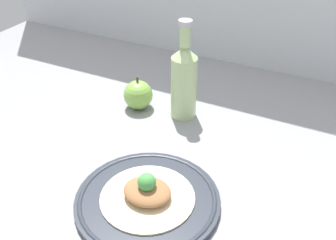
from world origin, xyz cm
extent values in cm
cube|color=gray|center=(0.00, 0.00, -2.00)|extent=(180.00, 110.00, 4.00)
cylinder|color=#2D333D|center=(2.88, -14.30, 0.70)|extent=(27.63, 27.63, 1.40)
torus|color=#2D333D|center=(2.88, -14.30, 1.19)|extent=(26.40, 26.40, 0.98)
cylinder|color=beige|center=(2.88, -14.30, 1.60)|extent=(17.98, 17.98, 0.40)
ellipsoid|color=#9E6B42|center=(2.88, -14.30, 3.14)|extent=(9.18, 7.80, 2.66)
sphere|color=#4CA34C|center=(2.88, -14.30, 5.51)|extent=(3.46, 3.46, 3.46)
cylinder|color=#B7D18E|center=(-4.15, 17.07, 7.93)|extent=(6.43, 6.43, 15.87)
cone|color=#B7D18E|center=(-4.15, 17.07, 17.31)|extent=(6.43, 6.43, 2.89)
cylinder|color=#B7D18E|center=(-4.15, 17.07, 21.26)|extent=(2.57, 2.57, 5.01)
cylinder|color=#B7B7BC|center=(-4.15, 17.07, 24.37)|extent=(3.22, 3.22, 1.20)
sphere|color=#84B74C|center=(-16.12, 15.00, 3.80)|extent=(7.60, 7.60, 7.60)
cylinder|color=brown|center=(-16.12, 15.00, 8.19)|extent=(0.61, 0.61, 1.71)
camera|label=1|loc=(30.23, -60.31, 54.89)|focal=42.00mm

